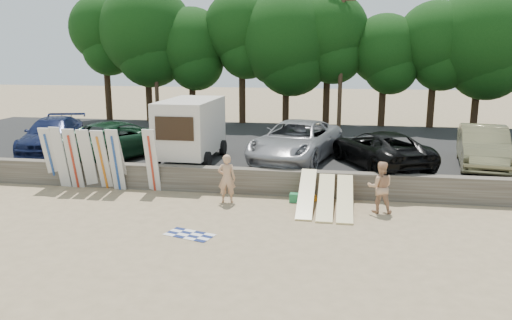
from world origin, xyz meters
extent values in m
plane|color=tan|center=(0.00, 0.00, 0.00)|extent=(120.00, 120.00, 0.00)
cube|color=#6B6356|center=(0.00, 3.00, 0.50)|extent=(44.00, 0.50, 1.00)
cube|color=#282828|center=(0.00, 10.50, 0.35)|extent=(44.00, 14.50, 0.70)
cylinder|color=#382616|center=(-14.24, 17.60, 2.85)|extent=(0.44, 0.44, 4.29)
sphere|color=#194915|center=(-14.24, 17.60, 7.04)|extent=(4.69, 4.69, 4.69)
cylinder|color=#382616|center=(-11.10, 17.37, 2.78)|extent=(0.44, 0.44, 4.16)
sphere|color=#194915|center=(-11.10, 17.37, 6.84)|extent=(6.32, 6.32, 6.32)
cylinder|color=#382616|center=(-8.03, 17.60, 2.47)|extent=(0.44, 0.44, 3.55)
sphere|color=#194915|center=(-8.03, 17.60, 5.94)|extent=(4.96, 4.96, 4.96)
cylinder|color=#382616|center=(-4.53, 17.60, 2.83)|extent=(0.44, 0.44, 4.26)
sphere|color=#194915|center=(-4.53, 17.60, 6.99)|extent=(5.00, 5.00, 5.00)
cylinder|color=#382616|center=(-1.55, 17.49, 2.58)|extent=(0.44, 0.44, 3.76)
sphere|color=#194915|center=(-1.55, 17.49, 6.26)|extent=(6.37, 6.37, 6.37)
cylinder|color=#382616|center=(1.13, 17.60, 2.73)|extent=(0.44, 0.44, 4.07)
sphere|color=#194915|center=(1.13, 17.60, 6.71)|extent=(5.12, 5.12, 5.12)
cylinder|color=#382616|center=(4.72, 17.60, 2.36)|extent=(0.44, 0.44, 3.32)
sphere|color=#194915|center=(4.72, 17.60, 5.60)|extent=(4.50, 4.50, 4.50)
cylinder|color=#382616|center=(7.78, 17.60, 2.54)|extent=(0.44, 0.44, 3.68)
sphere|color=#194915|center=(7.78, 17.60, 6.14)|extent=(4.91, 4.91, 4.91)
cylinder|color=#382616|center=(10.43, 17.53, 2.55)|extent=(0.44, 0.44, 3.70)
sphere|color=#194915|center=(10.43, 17.53, 6.16)|extent=(6.36, 6.36, 6.36)
cylinder|color=#473321|center=(-10.00, 16.00, 5.20)|extent=(0.26, 0.26, 9.00)
cube|color=#473321|center=(-10.00, 16.00, 8.50)|extent=(1.50, 0.10, 0.10)
cylinder|color=#473321|center=(2.00, 16.00, 5.20)|extent=(0.26, 0.26, 9.00)
cube|color=#473321|center=(2.00, 16.00, 8.50)|extent=(1.50, 0.10, 0.10)
cube|color=beige|center=(-4.47, 5.41, 2.25)|extent=(2.17, 4.30, 2.35)
cube|color=black|center=(-4.49, 3.25, 2.47)|extent=(1.61, 0.06, 0.96)
cylinder|color=black|center=(-5.60, 4.02, 1.05)|extent=(0.22, 0.71, 0.71)
cylinder|color=black|center=(-3.36, 4.01, 1.05)|extent=(0.22, 0.71, 0.71)
cylinder|color=black|center=(-5.58, 6.81, 1.05)|extent=(0.22, 0.71, 0.71)
cylinder|color=black|center=(-3.33, 6.79, 1.05)|extent=(0.22, 0.71, 0.71)
imported|color=#121B42|center=(-11.79, 6.37, 1.50)|extent=(3.57, 5.92, 1.60)
imported|color=black|center=(-7.98, 5.67, 1.53)|extent=(4.81, 6.59, 1.67)
imported|color=#929297|center=(0.16, 6.18, 1.58)|extent=(4.33, 6.85, 1.76)
imported|color=black|center=(3.78, 5.61, 1.47)|extent=(4.59, 6.08, 1.54)
imported|color=olive|center=(8.07, 6.26, 1.56)|extent=(2.63, 5.46, 1.73)
cube|color=silver|center=(-9.61, 2.59, 1.26)|extent=(0.55, 0.78, 2.52)
cube|color=silver|center=(-9.11, 2.49, 1.28)|extent=(0.57, 0.61, 2.57)
cube|color=silver|center=(-8.49, 2.39, 1.27)|extent=(0.56, 0.74, 2.53)
cube|color=silver|center=(-7.90, 2.47, 1.26)|extent=(0.55, 0.79, 2.52)
cube|color=silver|center=(-7.26, 2.43, 1.26)|extent=(0.51, 0.80, 2.51)
cube|color=silver|center=(-6.67, 2.62, 1.26)|extent=(0.60, 0.84, 2.51)
cube|color=silver|center=(-6.67, 2.39, 1.28)|extent=(0.52, 0.64, 2.55)
cube|color=silver|center=(-5.22, 2.54, 1.28)|extent=(0.53, 0.56, 2.57)
cube|color=#F3DE99|center=(0.98, 1.42, 0.56)|extent=(0.56, 2.83, 1.12)
cube|color=#F3DE99|center=(1.66, 1.34, 0.49)|extent=(0.56, 2.88, 0.98)
cube|color=#F3DE99|center=(2.33, 1.31, 0.48)|extent=(0.56, 2.88, 0.97)
imported|color=tan|center=(-1.99, 1.67, 0.91)|extent=(0.70, 0.50, 1.82)
imported|color=tan|center=(3.52, 1.41, 0.91)|extent=(0.91, 0.72, 1.82)
cube|color=#25894F|center=(0.51, 2.12, 0.16)|extent=(0.40, 0.33, 0.32)
cube|color=orange|center=(1.13, 2.40, 0.11)|extent=(0.37, 0.34, 0.22)
plane|color=white|center=(-2.37, -1.83, 0.01)|extent=(1.88, 1.88, 0.00)
camera|label=1|loc=(2.05, -15.72, 5.52)|focal=35.00mm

